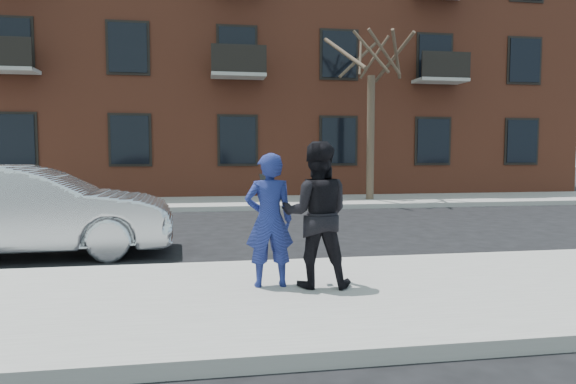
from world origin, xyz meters
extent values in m
plane|color=black|center=(0.00, 0.00, 0.00)|extent=(100.00, 100.00, 0.00)
cube|color=gray|center=(0.00, -0.25, 0.07)|extent=(50.00, 3.50, 0.15)
cube|color=#999691|center=(0.00, 1.55, 0.07)|extent=(50.00, 0.10, 0.15)
cube|color=gray|center=(0.00, 11.25, 0.07)|extent=(50.00, 3.50, 0.15)
cube|color=#999691|center=(0.00, 9.45, 0.07)|extent=(50.00, 0.10, 0.15)
cube|color=brown|center=(2.00, 18.00, 6.00)|extent=(24.00, 10.00, 12.00)
cube|color=black|center=(-7.50, 12.94, 2.20)|extent=(1.30, 0.06, 1.70)
cube|color=black|center=(3.90, 12.94, 2.20)|extent=(1.30, 0.06, 1.70)
cube|color=black|center=(11.50, 12.94, 2.20)|extent=(1.30, 0.06, 1.70)
cube|color=black|center=(-7.50, 12.94, 5.40)|extent=(1.30, 0.06, 1.70)
cube|color=black|center=(3.90, 12.94, 5.40)|extent=(1.30, 0.06, 1.70)
cube|color=black|center=(11.50, 12.94, 5.40)|extent=(1.30, 0.06, 1.70)
cylinder|color=#3D3024|center=(4.50, 11.00, 2.25)|extent=(0.26, 0.26, 4.20)
imported|color=#B7BABF|center=(-4.05, 3.20, 0.77)|extent=(4.74, 1.85, 1.54)
imported|color=navy|center=(-0.41, 0.10, 0.95)|extent=(0.59, 0.39, 1.60)
cube|color=black|center=(-0.46, 0.32, 1.45)|extent=(0.07, 0.13, 0.08)
imported|color=black|center=(0.14, 0.01, 1.02)|extent=(0.95, 0.81, 1.73)
cube|color=black|center=(0.03, 0.22, 1.15)|extent=(0.07, 0.14, 0.06)
camera|label=1|loc=(-1.19, -5.91, 1.75)|focal=32.00mm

